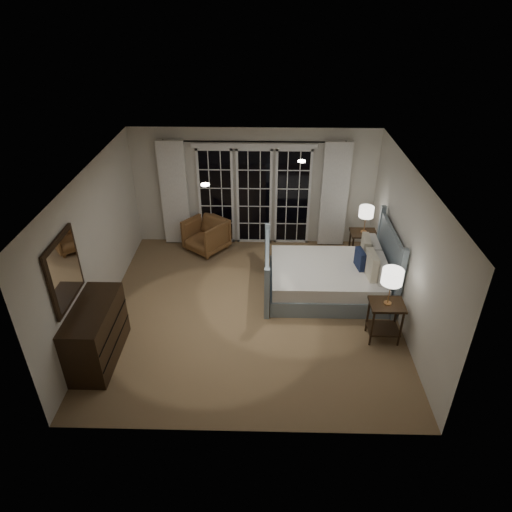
{
  "coord_description": "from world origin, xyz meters",
  "views": [
    {
      "loc": [
        0.25,
        -6.32,
        4.9
      ],
      "look_at": [
        0.09,
        0.09,
        1.05
      ],
      "focal_mm": 32.0,
      "sensor_mm": 36.0,
      "label": 1
    }
  ],
  "objects_px": {
    "bed": "(330,277)",
    "nightstand_left": "(385,315)",
    "armchair": "(206,235)",
    "nightstand_right": "(362,242)",
    "dresser": "(96,333)",
    "lamp_left": "(392,277)",
    "lamp_right": "(366,212)"
  },
  "relations": [
    {
      "from": "nightstand_right",
      "to": "dresser",
      "type": "xyz_separation_m",
      "value": [
        -4.41,
        -2.9,
        0.03
      ]
    },
    {
      "from": "nightstand_right",
      "to": "lamp_right",
      "type": "distance_m",
      "value": 0.66
    },
    {
      "from": "lamp_right",
      "to": "dresser",
      "type": "xyz_separation_m",
      "value": [
        -4.41,
        -2.9,
        -0.64
      ]
    },
    {
      "from": "bed",
      "to": "nightstand_left",
      "type": "relative_size",
      "value": 3.21
    },
    {
      "from": "nightstand_right",
      "to": "dresser",
      "type": "distance_m",
      "value": 5.28
    },
    {
      "from": "bed",
      "to": "lamp_right",
      "type": "distance_m",
      "value": 1.55
    },
    {
      "from": "nightstand_left",
      "to": "dresser",
      "type": "height_order",
      "value": "dresser"
    },
    {
      "from": "nightstand_left",
      "to": "armchair",
      "type": "relative_size",
      "value": 0.89
    },
    {
      "from": "lamp_left",
      "to": "lamp_right",
      "type": "bearing_deg",
      "value": 88.6
    },
    {
      "from": "lamp_left",
      "to": "armchair",
      "type": "xyz_separation_m",
      "value": [
        -3.13,
        2.75,
        -0.82
      ]
    },
    {
      "from": "nightstand_right",
      "to": "nightstand_left",
      "type": "bearing_deg",
      "value": -91.4
    },
    {
      "from": "bed",
      "to": "armchair",
      "type": "relative_size",
      "value": 2.86
    },
    {
      "from": "bed",
      "to": "lamp_right",
      "type": "height_order",
      "value": "bed"
    },
    {
      "from": "bed",
      "to": "dresser",
      "type": "distance_m",
      "value": 4.07
    },
    {
      "from": "nightstand_left",
      "to": "dresser",
      "type": "xyz_separation_m",
      "value": [
        -4.36,
        -0.54,
        0.01
      ]
    },
    {
      "from": "bed",
      "to": "nightstand_right",
      "type": "bearing_deg",
      "value": 55.13
    },
    {
      "from": "nightstand_right",
      "to": "lamp_right",
      "type": "height_order",
      "value": "lamp_right"
    },
    {
      "from": "lamp_right",
      "to": "dresser",
      "type": "distance_m",
      "value": 5.32
    },
    {
      "from": "bed",
      "to": "nightstand_left",
      "type": "distance_m",
      "value": 1.45
    },
    {
      "from": "lamp_left",
      "to": "armchair",
      "type": "height_order",
      "value": "lamp_left"
    },
    {
      "from": "bed",
      "to": "nightstand_left",
      "type": "bearing_deg",
      "value": -60.56
    },
    {
      "from": "lamp_right",
      "to": "bed",
      "type": "bearing_deg",
      "value": -124.87
    },
    {
      "from": "lamp_right",
      "to": "dresser",
      "type": "height_order",
      "value": "lamp_right"
    },
    {
      "from": "nightstand_left",
      "to": "nightstand_right",
      "type": "xyz_separation_m",
      "value": [
        0.06,
        2.36,
        -0.01
      ]
    },
    {
      "from": "nightstand_right",
      "to": "armchair",
      "type": "relative_size",
      "value": 0.87
    },
    {
      "from": "nightstand_right",
      "to": "lamp_left",
      "type": "xyz_separation_m",
      "value": [
        -0.06,
        -2.36,
        0.73
      ]
    },
    {
      "from": "nightstand_left",
      "to": "lamp_left",
      "type": "relative_size",
      "value": 1.12
    },
    {
      "from": "lamp_left",
      "to": "bed",
      "type": "bearing_deg",
      "value": 119.44
    },
    {
      "from": "lamp_left",
      "to": "armchair",
      "type": "bearing_deg",
      "value": 138.68
    },
    {
      "from": "lamp_left",
      "to": "lamp_right",
      "type": "xyz_separation_m",
      "value": [
        0.06,
        2.36,
        -0.07
      ]
    },
    {
      "from": "armchair",
      "to": "bed",
      "type": "bearing_deg",
      "value": 6.71
    },
    {
      "from": "nightstand_right",
      "to": "dresser",
      "type": "bearing_deg",
      "value": -146.68
    }
  ]
}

